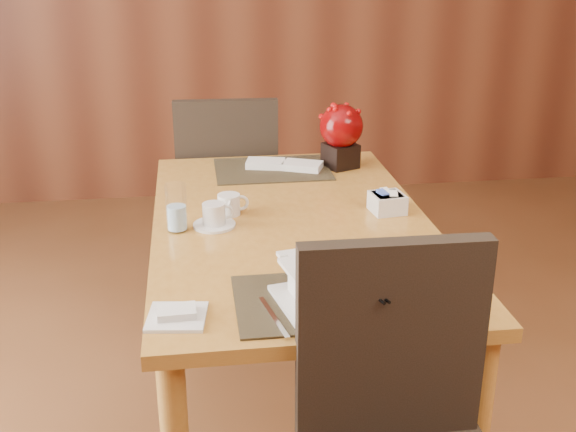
{
  "coord_description": "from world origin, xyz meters",
  "views": [
    {
      "loc": [
        -0.31,
        -1.56,
        1.63
      ],
      "look_at": [
        -0.05,
        0.35,
        0.87
      ],
      "focal_mm": 45.0,
      "sensor_mm": 36.0,
      "label": 1
    }
  ],
  "objects": [
    {
      "name": "placemat_far",
      "position": [
        0.0,
        1.15,
        0.75
      ],
      "size": [
        0.45,
        0.33,
        0.01
      ],
      "primitive_type": "cube",
      "color": "black",
      "rests_on": "dining_table"
    },
    {
      "name": "bread_plate",
      "position": [
        -0.37,
        0.01,
        0.75
      ],
      "size": [
        0.16,
        0.16,
        0.01
      ],
      "primitive_type": "cube",
      "rotation": [
        0.0,
        0.0,
        -0.13
      ],
      "color": "silver",
      "rests_on": "dining_table"
    },
    {
      "name": "sugar_caddy",
      "position": [
        0.33,
        0.64,
        0.78
      ],
      "size": [
        0.12,
        0.12,
        0.06
      ],
      "primitive_type": "cube",
      "rotation": [
        0.0,
        0.0,
        0.13
      ],
      "color": "silver",
      "rests_on": "dining_table"
    },
    {
      "name": "soup_setting",
      "position": [
        0.04,
        0.01,
        0.81
      ],
      "size": [
        0.34,
        0.34,
        0.12
      ],
      "rotation": [
        0.0,
        0.0,
        0.2
      ],
      "color": "silver",
      "rests_on": "dining_table"
    },
    {
      "name": "coffee_cup",
      "position": [
        -0.25,
        0.59,
        0.78
      ],
      "size": [
        0.14,
        0.14,
        0.08
      ],
      "rotation": [
        0.0,
        0.0,
        0.03
      ],
      "color": "silver",
      "rests_on": "dining_table"
    },
    {
      "name": "napkins_far",
      "position": [
        0.06,
        1.15,
        0.77
      ],
      "size": [
        0.32,
        0.2,
        0.03
      ],
      "primitive_type": null,
      "rotation": [
        0.0,
        0.0,
        -0.33
      ],
      "color": "silver",
      "rests_on": "dining_table"
    },
    {
      "name": "creamer_jug",
      "position": [
        -0.2,
        0.69,
        0.78
      ],
      "size": [
        0.1,
        0.1,
        0.07
      ],
      "primitive_type": null,
      "rotation": [
        0.0,
        0.0,
        0.06
      ],
      "color": "silver",
      "rests_on": "dining_table"
    },
    {
      "name": "water_glass",
      "position": [
        -0.37,
        0.58,
        0.83
      ],
      "size": [
        0.09,
        0.09,
        0.15
      ],
      "primitive_type": "cylinder",
      "rotation": [
        0.0,
        0.0,
        -0.41
      ],
      "color": "white",
      "rests_on": "dining_table"
    },
    {
      "name": "placemat_near",
      "position": [
        0.0,
        0.05,
        0.75
      ],
      "size": [
        0.45,
        0.33,
        0.01
      ],
      "primitive_type": "cube",
      "color": "black",
      "rests_on": "dining_table"
    },
    {
      "name": "dining_table",
      "position": [
        0.0,
        0.6,
        0.65
      ],
      "size": [
        0.9,
        1.5,
        0.75
      ],
      "color": "#B27B31",
      "rests_on": "ground"
    },
    {
      "name": "far_chair",
      "position": [
        -0.16,
        1.52,
        0.55
      ],
      "size": [
        0.48,
        0.48,
        0.98
      ],
      "rotation": [
        0.0,
        0.0,
        3.09
      ],
      "color": "black",
      "rests_on": "ground"
    },
    {
      "name": "berry_decor",
      "position": [
        0.28,
        1.15,
        0.89
      ],
      "size": [
        0.17,
        0.17,
        0.25
      ],
      "rotation": [
        0.0,
        0.0,
        0.4
      ],
      "color": "black",
      "rests_on": "dining_table"
    }
  ]
}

